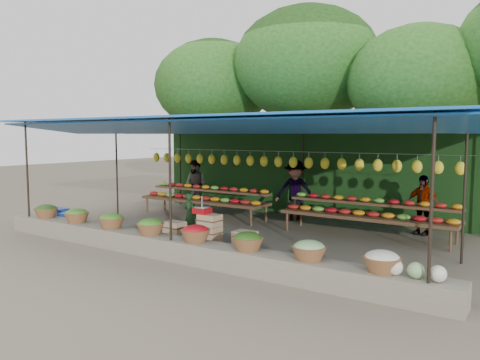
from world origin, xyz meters
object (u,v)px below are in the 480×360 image
Objects in this scene: blue_crate_front at (70,218)px; blue_crate_back at (60,213)px; weighing_scale at (202,209)px; crate_counter at (209,235)px; vendor_seated at (190,215)px.

blue_crate_front is 1.02m from blue_crate_back.
blue_crate_front is (-4.78, 0.16, -0.70)m from weighing_scale.
crate_counter is 6.21× the size of weighing_scale.
crate_counter is at bearing 0.00° from weighing_scale.
weighing_scale is 0.73× the size of blue_crate_front.
blue_crate_back is (-4.71, -0.31, -0.37)m from vendor_seated.
weighing_scale reaches higher than blue_crate_back.
weighing_scale is at bearing 5.36° from blue_crate_back.
vendor_seated reaches higher than blue_crate_back.
blue_crate_front is at bearing -9.22° from blue_crate_back.
blue_crate_back is (-0.96, 0.34, 0.00)m from blue_crate_front.
weighing_scale is 5.81m from blue_crate_back.
weighing_scale is 1.36m from vendor_seated.
vendor_seated is at bearing -9.24° from blue_crate_front.
weighing_scale is (-0.18, 0.00, 0.55)m from crate_counter.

